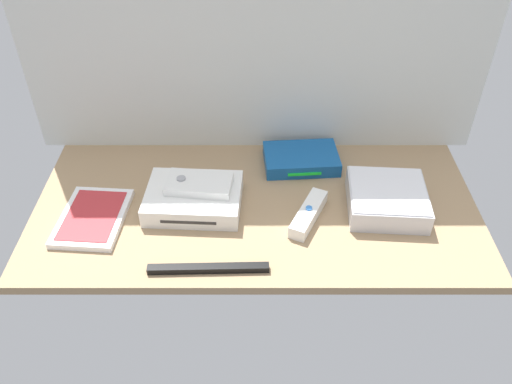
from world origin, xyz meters
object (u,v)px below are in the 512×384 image
(sensor_bar, at_px, (208,268))
(remote_classic_pad, at_px, (199,184))
(game_console, at_px, (194,197))
(network_router, at_px, (301,159))
(mini_computer, at_px, (387,199))
(remote_wand, at_px, (308,214))
(game_case, at_px, (93,218))

(sensor_bar, bearing_deg, remote_classic_pad, 97.37)
(game_console, bearing_deg, network_router, 34.23)
(game_console, distance_m, sensor_bar, 0.21)
(mini_computer, relative_size, sensor_bar, 0.76)
(network_router, height_order, remote_wand, same)
(mini_computer, distance_m, remote_classic_pad, 0.42)
(game_case, height_order, remote_classic_pad, remote_classic_pad)
(game_console, xyz_separation_m, remote_wand, (0.25, -0.05, -0.01))
(remote_wand, distance_m, remote_classic_pad, 0.25)
(remote_classic_pad, bearing_deg, game_case, -159.04)
(network_router, xyz_separation_m, remote_classic_pad, (-0.24, -0.14, 0.04))
(game_case, bearing_deg, mini_computer, 7.94)
(sensor_bar, bearing_deg, network_router, 58.33)
(mini_computer, relative_size, network_router, 0.96)
(game_console, distance_m, game_case, 0.22)
(mini_computer, height_order, network_router, mini_computer)
(network_router, bearing_deg, game_console, -153.06)
(game_case, distance_m, network_router, 0.51)
(mini_computer, bearing_deg, game_case, -176.39)
(game_console, xyz_separation_m, game_case, (-0.22, -0.05, -0.01))
(game_case, xyz_separation_m, remote_wand, (0.47, 0.00, 0.01))
(remote_wand, bearing_deg, game_console, -165.84)
(network_router, bearing_deg, game_case, -160.65)
(game_case, height_order, remote_wand, remote_wand)
(game_console, relative_size, sensor_bar, 0.91)
(remote_wand, bearing_deg, remote_classic_pad, -167.99)
(sensor_bar, bearing_deg, mini_computer, 24.72)
(game_console, relative_size, network_router, 1.16)
(network_router, height_order, remote_classic_pad, remote_classic_pad)
(game_case, xyz_separation_m, network_router, (0.47, 0.20, 0.01))
(game_case, relative_size, network_router, 1.06)
(game_case, xyz_separation_m, remote_classic_pad, (0.23, 0.06, 0.05))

